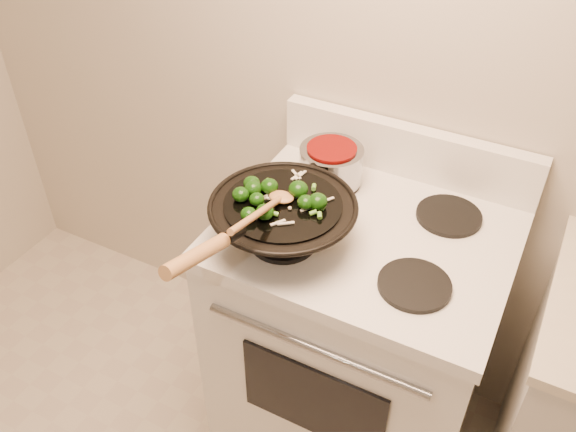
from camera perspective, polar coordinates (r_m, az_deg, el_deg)
The scene contains 5 objects.
stove at distance 1.98m, azimuth 6.42°, elevation -11.13°, with size 0.78×0.67×1.08m.
wok at distance 1.56m, azimuth -0.56°, elevation -0.36°, with size 0.38×0.63×0.25m.
stirfry at distance 1.52m, azimuth -1.25°, elevation 1.86°, with size 0.24×0.26×0.04m.
wooden_spoon at distance 1.46m, azimuth -1.87°, elevation 0.90°, with size 0.07×0.29×0.11m.
saucepan at distance 1.78m, azimuth 4.02°, elevation 4.90°, with size 0.19×0.30×0.11m.
Camera 1 is at (0.37, -0.04, 1.99)m, focal length 38.00 mm.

